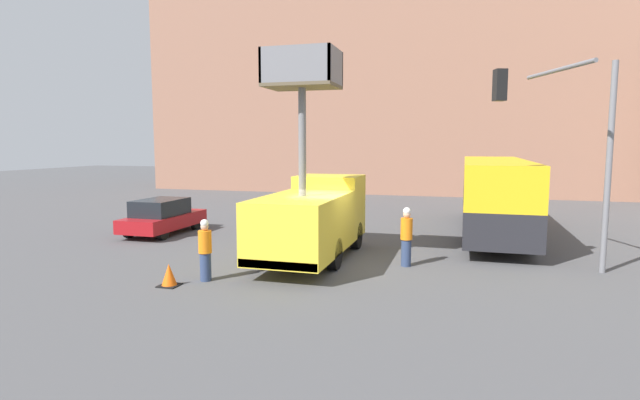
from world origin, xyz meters
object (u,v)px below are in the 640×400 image
object	(u,v)px
utility_truck	(313,214)
traffic_light_pole	(572,131)
road_worker_directing	(406,237)
traffic_cone_near_truck	(169,276)
city_bus	(494,191)
parked_car_curbside	(163,216)
road_worker_near_truck	(205,250)

from	to	relation	value
utility_truck	traffic_light_pole	size ratio (longest dim) A/B	1.07
road_worker_directing	traffic_cone_near_truck	world-z (taller)	road_worker_directing
city_bus	traffic_light_pole	size ratio (longest dim) A/B	1.88
utility_truck	city_bus	world-z (taller)	utility_truck
city_bus	traffic_light_pole	world-z (taller)	traffic_light_pole
road_worker_directing	traffic_cone_near_truck	distance (m)	7.34
traffic_cone_near_truck	parked_car_curbside	size ratio (longest dim) A/B	0.15
utility_truck	city_bus	bearing A→B (deg)	48.00
road_worker_directing	parked_car_curbside	xyz separation A→B (m)	(-10.87, 2.89, -0.20)
city_bus	traffic_light_pole	xyz separation A→B (m)	(1.72, -6.48, 2.41)
utility_truck	traffic_light_pole	distance (m)	8.34
road_worker_directing	traffic_light_pole	bearing A→B (deg)	-43.50
city_bus	road_worker_near_truck	distance (m)	13.24
city_bus	parked_car_curbside	xyz separation A→B (m)	(-13.87, -4.00, -1.11)
utility_truck	traffic_cone_near_truck	xyz separation A→B (m)	(-2.90, -4.15, -1.27)
utility_truck	road_worker_directing	distance (m)	3.21
traffic_light_pole	utility_truck	bearing A→B (deg)	-177.43
traffic_light_pole	parked_car_curbside	world-z (taller)	traffic_light_pole
city_bus	traffic_cone_near_truck	bearing A→B (deg)	153.28
road_worker_directing	parked_car_curbside	bearing A→B (deg)	116.60
utility_truck	road_worker_directing	bearing A→B (deg)	-1.09
traffic_light_pole	parked_car_curbside	distance (m)	16.17
traffic_light_pole	parked_car_curbside	bearing A→B (deg)	170.96
city_bus	road_worker_directing	distance (m)	7.57
traffic_light_pole	road_worker_directing	xyz separation A→B (m)	(-4.72, -0.41, -3.33)
city_bus	road_worker_near_truck	size ratio (longest dim) A/B	6.66
road_worker_directing	utility_truck	bearing A→B (deg)	130.41
city_bus	traffic_cone_near_truck	xyz separation A→B (m)	(-9.05, -10.99, -1.59)
parked_car_curbside	road_worker_directing	bearing A→B (deg)	-14.90
utility_truck	parked_car_curbside	world-z (taller)	utility_truck
traffic_cone_near_truck	city_bus	bearing A→B (deg)	50.52
road_worker_directing	city_bus	bearing A→B (deg)	17.98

